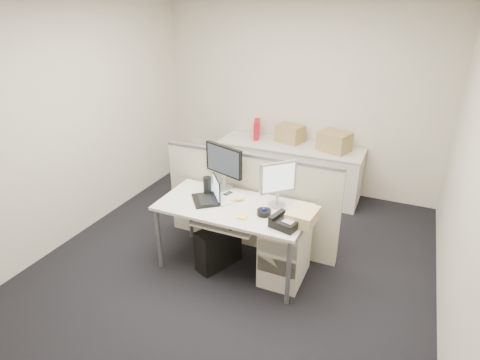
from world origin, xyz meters
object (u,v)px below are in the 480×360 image
at_px(desk, 233,211).
at_px(monitor_main, 224,167).
at_px(laptop, 205,190).
at_px(desk_phone, 285,223).

bearing_deg(desk, monitor_main, 128.00).
bearing_deg(desk, laptop, -176.19).
relative_size(monitor_main, desk_phone, 2.06).
height_order(desk, laptop, laptop).
bearing_deg(desk_phone, desk, 177.99).
relative_size(laptop, desk_phone, 1.34).
relative_size(desk, monitor_main, 3.04).
bearing_deg(laptop, desk_phone, 41.73).
xyz_separation_m(monitor_main, desk_phone, (0.85, -0.50, -0.21)).
relative_size(desk, desk_phone, 6.24).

